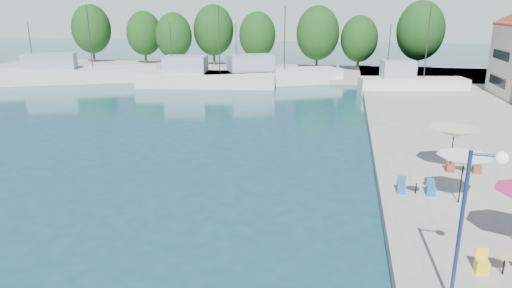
% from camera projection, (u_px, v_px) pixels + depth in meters
% --- Properties ---
extents(quay_far, '(90.00, 16.00, 0.60)m').
position_uv_depth(quay_far, '(265.00, 72.00, 68.59)').
color(quay_far, gray).
rests_on(quay_far, ground).
extents(hill_west, '(180.00, 40.00, 16.00)m').
position_uv_depth(hill_west, '(249.00, 13.00, 157.93)').
color(hill_west, gray).
rests_on(hill_west, ground).
extents(hill_east, '(140.00, 40.00, 12.00)m').
position_uv_depth(hill_east, '(450.00, 19.00, 164.37)').
color(hill_east, gray).
rests_on(hill_east, ground).
extents(trawler_01, '(21.27, 13.76, 10.20)m').
position_uv_depth(trawler_01, '(73.00, 74.00, 61.06)').
color(trawler_01, silver).
rests_on(trawler_01, ground).
extents(trawler_02, '(17.60, 6.64, 10.20)m').
position_uv_depth(trawler_02, '(203.00, 78.00, 57.14)').
color(trawler_02, silver).
rests_on(trawler_02, ground).
extents(trawler_03, '(18.54, 12.51, 10.20)m').
position_uv_depth(trawler_03, '(267.00, 76.00, 59.21)').
color(trawler_03, white).
rests_on(trawler_03, ground).
extents(trawler_04, '(12.42, 5.15, 10.20)m').
position_uv_depth(trawler_04, '(410.00, 84.00, 52.48)').
color(trawler_04, white).
rests_on(trawler_04, ground).
extents(tree_01, '(6.49, 6.49, 9.60)m').
position_uv_depth(tree_01, '(91.00, 29.00, 77.20)').
color(tree_01, '#3F2B19').
rests_on(tree_01, quay_far).
extents(tree_02, '(5.76, 5.76, 8.52)m').
position_uv_depth(tree_02, '(144.00, 33.00, 75.39)').
color(tree_02, '#3F2B19').
rests_on(tree_02, quay_far).
extents(tree_03, '(5.62, 5.62, 8.32)m').
position_uv_depth(tree_03, '(174.00, 36.00, 70.88)').
color(tree_03, '#3F2B19').
rests_on(tree_03, quay_far).
extents(tree_04, '(6.45, 6.45, 9.55)m').
position_uv_depth(tree_04, '(214.00, 30.00, 73.29)').
color(tree_04, '#3F2B19').
rests_on(tree_04, quay_far).
extents(tree_05, '(5.71, 5.71, 8.46)m').
position_uv_depth(tree_05, '(257.00, 35.00, 71.08)').
color(tree_05, '#3F2B19').
rests_on(tree_05, quay_far).
extents(tree_06, '(6.29, 6.29, 9.32)m').
position_uv_depth(tree_06, '(318.00, 33.00, 66.96)').
color(tree_06, '#3F2B19').
rests_on(tree_06, quay_far).
extents(tree_07, '(5.39, 5.39, 7.97)m').
position_uv_depth(tree_07, '(359.00, 39.00, 66.72)').
color(tree_07, '#3F2B19').
rests_on(tree_07, quay_far).
extents(tree_08, '(6.77, 6.77, 10.02)m').
position_uv_depth(tree_08, '(420.00, 31.00, 65.72)').
color(tree_08, '#3F2B19').
rests_on(tree_08, quay_far).
extents(umbrella_white, '(2.51, 2.51, 2.35)m').
position_uv_depth(umbrella_white, '(464.00, 161.00, 21.03)').
color(umbrella_white, black).
rests_on(umbrella_white, quay_right).
extents(umbrella_cream, '(2.75, 2.75, 2.52)m').
position_uv_depth(umbrella_cream, '(454.00, 132.00, 25.17)').
color(umbrella_cream, black).
rests_on(umbrella_cream, quay_right).
extents(cafe_table_01, '(1.82, 0.70, 0.76)m').
position_uv_depth(cafe_table_01, '(504.00, 267.00, 15.72)').
color(cafe_table_01, black).
rests_on(cafe_table_01, quay_right).
extents(cafe_table_02, '(1.82, 0.70, 0.76)m').
position_uv_depth(cafe_table_02, '(416.00, 189.00, 22.54)').
color(cafe_table_02, black).
rests_on(cafe_table_02, quay_right).
extents(cafe_table_03, '(1.82, 0.70, 0.76)m').
position_uv_depth(cafe_table_03, '(464.00, 168.00, 25.52)').
color(cafe_table_03, black).
rests_on(cafe_table_03, quay_right).
extents(street_lamp, '(1.04, 0.36, 5.03)m').
position_uv_depth(street_lamp, '(476.00, 201.00, 13.18)').
color(street_lamp, navy).
rests_on(street_lamp, quay_right).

